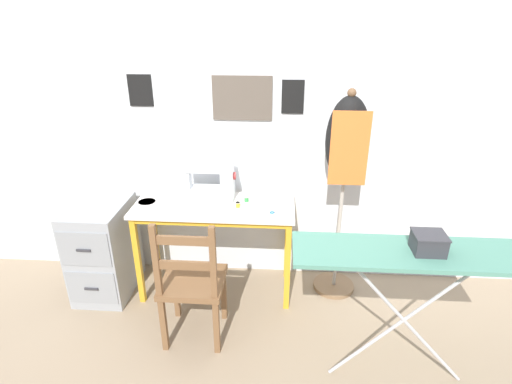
# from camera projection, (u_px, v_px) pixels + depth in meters

# --- Properties ---
(ground_plane) EXTENTS (14.00, 14.00, 0.00)m
(ground_plane) POSITION_uv_depth(u_px,v_px,m) (213.00, 307.00, 2.99)
(ground_plane) COLOR gray
(wall_back) EXTENTS (10.00, 0.07, 2.55)m
(wall_back) POSITION_uv_depth(u_px,v_px,m) (218.00, 122.00, 2.96)
(wall_back) COLOR silver
(wall_back) RESTS_ON ground_plane
(sewing_table) EXTENTS (1.17, 0.48, 0.74)m
(sewing_table) POSITION_uv_depth(u_px,v_px,m) (214.00, 218.00, 2.93)
(sewing_table) COLOR silver
(sewing_table) RESTS_ON ground_plane
(sewing_machine) EXTENTS (0.37, 0.17, 0.32)m
(sewing_machine) POSITION_uv_depth(u_px,v_px,m) (213.00, 181.00, 2.95)
(sewing_machine) COLOR white
(sewing_machine) RESTS_ON sewing_table
(fabric_bowl) EXTENTS (0.15, 0.15, 0.05)m
(fabric_bowl) POSITION_uv_depth(u_px,v_px,m) (147.00, 205.00, 2.84)
(fabric_bowl) COLOR silver
(fabric_bowl) RESTS_ON sewing_table
(scissors) EXTENTS (0.12, 0.07, 0.01)m
(scissors) POSITION_uv_depth(u_px,v_px,m) (275.00, 213.00, 2.77)
(scissors) COLOR silver
(scissors) RESTS_ON sewing_table
(thread_spool_near_machine) EXTENTS (0.04, 0.04, 0.04)m
(thread_spool_near_machine) POSITION_uv_depth(u_px,v_px,m) (238.00, 205.00, 2.85)
(thread_spool_near_machine) COLOR yellow
(thread_spool_near_machine) RESTS_ON sewing_table
(thread_spool_mid_table) EXTENTS (0.04, 0.04, 0.04)m
(thread_spool_mid_table) POSITION_uv_depth(u_px,v_px,m) (246.00, 199.00, 2.94)
(thread_spool_mid_table) COLOR green
(thread_spool_mid_table) RESTS_ON sewing_table
(wooden_chair) EXTENTS (0.40, 0.38, 0.92)m
(wooden_chair) POSITION_uv_depth(u_px,v_px,m) (192.00, 283.00, 2.55)
(wooden_chair) COLOR brown
(wooden_chair) RESTS_ON ground_plane
(filing_cabinet) EXTENTS (0.39, 0.56, 0.74)m
(filing_cabinet) POSITION_uv_depth(u_px,v_px,m) (104.00, 249.00, 3.05)
(filing_cabinet) COLOR #93999E
(filing_cabinet) RESTS_ON ground_plane
(dress_form) EXTENTS (0.32, 0.32, 1.57)m
(dress_form) POSITION_uv_depth(u_px,v_px,m) (346.00, 154.00, 2.75)
(dress_form) COLOR #846647
(dress_form) RESTS_ON ground_plane
(ironing_board) EXTENTS (1.28, 0.34, 0.89)m
(ironing_board) POSITION_uv_depth(u_px,v_px,m) (415.00, 259.00, 2.08)
(ironing_board) COLOR #518E7A
(ironing_board) RESTS_ON ground_plane
(storage_box) EXTENTS (0.16, 0.15, 0.11)m
(storage_box) POSITION_uv_depth(u_px,v_px,m) (429.00, 243.00, 2.04)
(storage_box) COLOR #333338
(storage_box) RESTS_ON ironing_board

